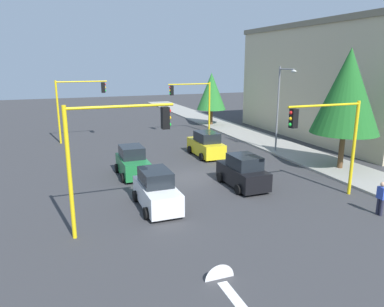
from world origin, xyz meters
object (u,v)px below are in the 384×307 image
at_px(tree_roadside_near, 348,91).
at_px(tree_roadside_far, 211,91).
at_px(traffic_signal_far_right, 78,99).
at_px(pedestrian_crossing, 381,198).
at_px(street_lamp_curbside, 281,100).
at_px(car_black, 243,172).
at_px(traffic_signal_near_left, 329,131).
at_px(traffic_signal_near_right, 112,143).
at_px(car_yellow, 206,145).
at_px(traffic_signal_far_left, 193,98).
at_px(car_green, 132,163).
at_px(car_white, 156,191).

bearing_deg(tree_roadside_near, tree_roadside_far, -177.14).
bearing_deg(traffic_signal_far_right, pedestrian_crossing, 28.45).
height_order(street_lamp_curbside, car_black, street_lamp_curbside).
xyz_separation_m(tree_roadside_near, car_black, (0.68, -8.06, -4.53)).
distance_m(traffic_signal_near_left, traffic_signal_near_right, 11.34).
height_order(traffic_signal_near_right, car_yellow, traffic_signal_near_right).
relative_size(traffic_signal_near_left, tree_roadside_near, 0.64).
distance_m(traffic_signal_near_left, street_lamp_curbside, 10.27).
bearing_deg(traffic_signal_far_right, traffic_signal_far_left, 90.00).
height_order(traffic_signal_near_right, car_green, traffic_signal_near_right).
bearing_deg(street_lamp_curbside, pedestrian_crossing, -11.46).
xyz_separation_m(car_yellow, car_green, (3.05, -6.57, -0.00)).
bearing_deg(tree_roadside_far, traffic_signal_far_left, -44.00).
relative_size(traffic_signal_near_right, tree_roadside_far, 0.93).
distance_m(traffic_signal_near_left, traffic_signal_far_right, 23.00).
bearing_deg(car_yellow, traffic_signal_near_right, -39.43).
height_order(traffic_signal_near_right, tree_roadside_far, tree_roadside_far).
xyz_separation_m(traffic_signal_near_left, traffic_signal_far_left, (-20.00, -0.00, -0.00)).
distance_m(traffic_signal_near_left, car_yellow, 11.51).
bearing_deg(car_white, car_green, -179.73).
xyz_separation_m(traffic_signal_near_right, car_yellow, (-10.89, 8.96, -3.13)).
xyz_separation_m(car_yellow, car_white, (8.85, -6.55, -0.00)).
relative_size(traffic_signal_near_left, traffic_signal_far_right, 0.92).
height_order(traffic_signal_far_right, street_lamp_curbside, street_lamp_curbside).
xyz_separation_m(traffic_signal_near_left, traffic_signal_near_right, (0.00, -11.34, 0.25)).
height_order(traffic_signal_near_right, tree_roadside_near, tree_roadside_near).
relative_size(car_yellow, car_green, 1.14).
xyz_separation_m(traffic_signal_far_right, car_white, (17.96, 2.42, -3.17)).
bearing_deg(car_black, pedestrian_crossing, 34.49).
height_order(traffic_signal_far_left, street_lamp_curbside, street_lamp_curbside).
height_order(tree_roadside_far, car_white, tree_roadside_far).
bearing_deg(traffic_signal_near_right, traffic_signal_far_left, 150.45).
xyz_separation_m(traffic_signal_far_right, traffic_signal_far_left, (0.00, 11.35, -0.29)).
relative_size(tree_roadside_near, pedestrian_crossing, 4.86).
height_order(street_lamp_curbside, car_yellow, street_lamp_curbside).
xyz_separation_m(car_green, car_black, (4.52, 5.75, 0.00)).
distance_m(traffic_signal_near_left, tree_roadside_far, 24.31).
relative_size(traffic_signal_far_right, traffic_signal_near_right, 1.01).
bearing_deg(car_black, traffic_signal_far_right, -153.98).
bearing_deg(car_yellow, traffic_signal_near_left, 12.33).
bearing_deg(tree_roadside_far, traffic_signal_near_right, -32.35).
xyz_separation_m(traffic_signal_near_left, car_yellow, (-10.89, -2.38, -2.87)).
height_order(car_yellow, car_white, same).
bearing_deg(tree_roadside_far, car_white, -30.22).
relative_size(traffic_signal_far_left, tree_roadside_near, 0.64).
height_order(traffic_signal_far_left, tree_roadside_near, tree_roadside_near).
relative_size(traffic_signal_near_right, car_black, 1.47).
bearing_deg(tree_roadside_near, pedestrian_crossing, -29.18).
bearing_deg(pedestrian_crossing, traffic_signal_near_left, -160.05).
xyz_separation_m(traffic_signal_far_left, pedestrian_crossing, (22.85, 1.04, -2.86)).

